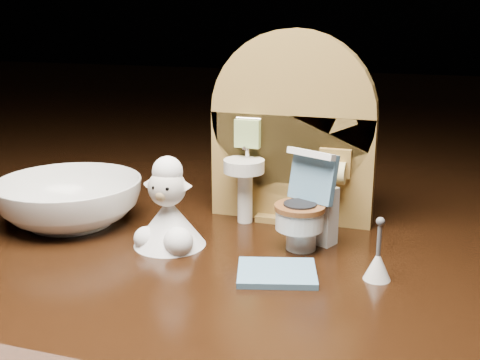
% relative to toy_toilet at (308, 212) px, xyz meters
% --- Properties ---
extents(backdrop_panel, '(0.13, 0.05, 0.15)m').
position_rel_toy_toilet_xyz_m(backdrop_panel, '(-0.03, 0.05, 0.04)').
color(backdrop_panel, olive).
rests_on(backdrop_panel, ground).
extents(toy_toilet, '(0.04, 0.05, 0.07)m').
position_rel_toy_toilet_xyz_m(toy_toilet, '(0.00, 0.00, 0.00)').
color(toy_toilet, white).
rests_on(toy_toilet, ground).
extents(bath_mat, '(0.06, 0.05, 0.00)m').
position_rel_toy_toilet_xyz_m(bath_mat, '(-0.01, -0.06, -0.02)').
color(bath_mat, '#5989AD').
rests_on(bath_mat, ground).
extents(toilet_brush, '(0.02, 0.02, 0.04)m').
position_rel_toy_toilet_xyz_m(toilet_brush, '(0.05, -0.04, -0.02)').
color(toilet_brush, white).
rests_on(toilet_brush, ground).
extents(plush_lamb, '(0.05, 0.05, 0.07)m').
position_rel_toy_toilet_xyz_m(plush_lamb, '(-0.09, -0.03, -0.00)').
color(plush_lamb, white).
rests_on(plush_lamb, ground).
extents(ceramic_bowl, '(0.14, 0.14, 0.04)m').
position_rel_toy_toilet_xyz_m(ceramic_bowl, '(-0.19, -0.01, -0.01)').
color(ceramic_bowl, white).
rests_on(ceramic_bowl, ground).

